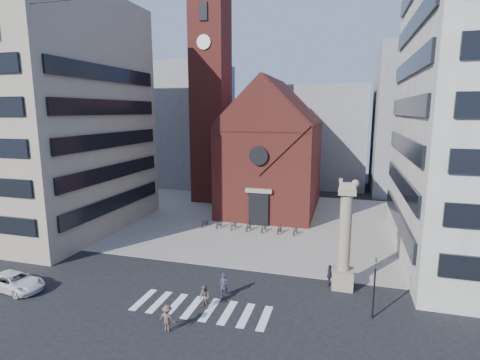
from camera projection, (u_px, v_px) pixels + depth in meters
name	position (u px, v px, depth m)	size (l,w,h in m)	color
ground	(209.00, 288.00, 29.17)	(120.00, 120.00, 0.00)	black
piazza	(262.00, 220.00, 47.12)	(46.00, 30.00, 0.05)	gray
zebra_crossing	(201.00, 308.00, 26.19)	(10.20, 3.20, 0.01)	white
church	(273.00, 153.00, 51.38)	(12.00, 16.65, 18.00)	maroon
campanile	(211.00, 96.00, 55.48)	(5.50, 5.50, 31.20)	maroon
building_left	(42.00, 116.00, 42.76)	(18.00, 20.00, 26.00)	gray
bg_block_left	(184.00, 125.00, 70.40)	(16.00, 14.00, 22.00)	gray
bg_block_mid	(326.00, 136.00, 68.43)	(14.00, 12.00, 18.00)	gray
bg_block_right	(426.00, 121.00, 60.71)	(16.00, 14.00, 24.00)	gray
lion_column	(345.00, 246.00, 28.66)	(1.63, 1.60, 8.68)	tan
traffic_light	(374.00, 286.00, 24.55)	(0.13, 0.16, 4.30)	black
white_car	(16.00, 282.00, 28.78)	(2.19, 4.75, 1.32)	white
pedestrian_0	(224.00, 285.00, 27.68)	(0.66, 0.44, 1.82)	#2E2D3F
pedestrian_1	(204.00, 297.00, 26.07)	(0.82, 0.64, 1.68)	#62524F
pedestrian_2	(330.00, 275.00, 29.41)	(1.03, 0.43, 1.75)	#25252C
pedestrian_3	(167.00, 318.00, 23.36)	(1.12, 0.64, 1.73)	brown
scooter_0	(205.00, 223.00, 44.51)	(0.61, 1.74, 0.92)	black
scooter_1	(219.00, 224.00, 44.01)	(0.48, 1.69, 1.02)	black
scooter_2	(234.00, 225.00, 43.53)	(0.61, 1.74, 0.92)	black
scooter_3	(249.00, 226.00, 43.03)	(0.48, 1.69, 1.02)	black
scooter_4	(264.00, 228.00, 42.55)	(0.61, 1.74, 0.92)	black
scooter_5	(279.00, 229.00, 42.06)	(0.48, 1.69, 1.02)	black
scooter_6	(295.00, 231.00, 41.58)	(0.61, 1.74, 0.92)	black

